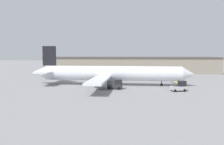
# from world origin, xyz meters

# --- Properties ---
(ground_plane) EXTENTS (400.00, 400.00, 0.00)m
(ground_plane) POSITION_xyz_m (0.00, 0.00, 0.00)
(ground_plane) COLOR gray
(terminal_building) EXTENTS (75.85, 15.95, 7.07)m
(terminal_building) POSITION_xyz_m (5.56, 40.54, 3.54)
(terminal_building) COLOR gray
(terminal_building) RESTS_ON ground_plane
(airplane) EXTENTS (44.89, 35.64, 10.79)m
(airplane) POSITION_xyz_m (-0.94, 0.05, 3.26)
(airplane) COLOR silver
(airplane) RESTS_ON ground_plane
(ground_crew_worker) EXTENTS (0.39, 0.39, 1.78)m
(ground_crew_worker) POSITION_xyz_m (16.65, -3.32, 0.95)
(ground_crew_worker) COLOR #1E2338
(ground_crew_worker) RESTS_ON ground_plane
(baggage_tug) EXTENTS (3.77, 2.45, 2.47)m
(baggage_tug) POSITION_xyz_m (1.42, -6.51, 1.12)
(baggage_tug) COLOR #2D2D33
(baggage_tug) RESTS_ON ground_plane
(belt_loader_truck) EXTENTS (3.63, 2.60, 2.46)m
(belt_loader_truck) POSITION_xyz_m (16.23, -8.48, 1.12)
(belt_loader_truck) COLOR #B2B2B7
(belt_loader_truck) RESTS_ON ground_plane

